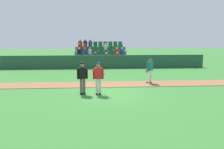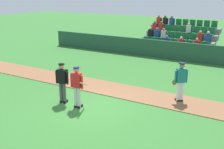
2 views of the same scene
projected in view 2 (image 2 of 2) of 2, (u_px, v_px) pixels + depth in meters
The scene contains 7 objects.
ground_plane at pixel (88, 108), 11.53m from camera, with size 80.00×80.00×0.00m, color #33702D.
infield_dirt_path at pixel (117, 90), 13.53m from camera, with size 28.00×1.82×0.03m, color brown.
dugout_fence at pixel (169, 50), 19.46m from camera, with size 20.00×0.16×1.27m, color #234C38.
stadium_bleachers at pixel (179, 43), 21.33m from camera, with size 5.55×3.80×2.70m.
batter_red_jersey at pixel (77, 86), 11.26m from camera, with size 0.70×0.77×1.76m.
umpire_home_plate at pixel (62, 81), 11.76m from camera, with size 0.58×0.36×1.76m.
runner_teal_jersey at pixel (180, 81), 11.87m from camera, with size 0.58×0.49×1.76m.
Camera 2 is at (6.22, -8.67, 4.69)m, focal length 44.57 mm.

